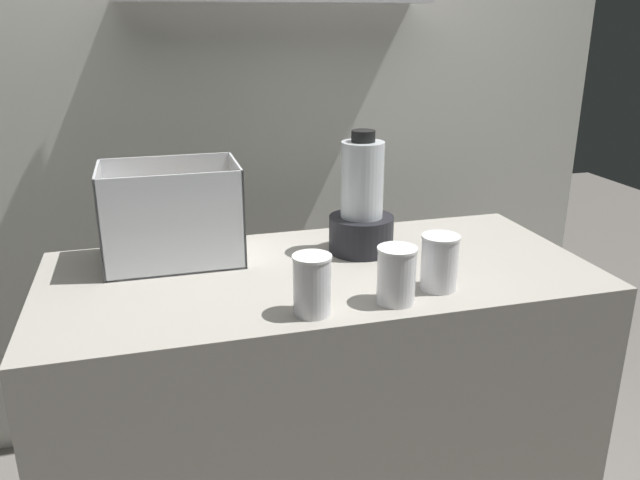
# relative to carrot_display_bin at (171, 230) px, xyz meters

# --- Properties ---
(counter) EXTENTS (1.40, 0.64, 0.90)m
(counter) POSITION_rel_carrot_display_bin_xyz_m (0.36, -0.17, -0.53)
(counter) COLOR #9E998E
(counter) RESTS_ON ground_plane
(back_wall_unit) EXTENTS (2.60, 0.24, 2.50)m
(back_wall_unit) POSITION_rel_carrot_display_bin_xyz_m (0.36, 0.59, 0.28)
(back_wall_unit) COLOR silver
(back_wall_unit) RESTS_ON ground_plane
(carrot_display_bin) EXTENTS (0.35, 0.24, 0.26)m
(carrot_display_bin) POSITION_rel_carrot_display_bin_xyz_m (0.00, 0.00, 0.00)
(carrot_display_bin) COLOR white
(carrot_display_bin) RESTS_ON counter
(blender_pitcher) EXTENTS (0.18, 0.18, 0.33)m
(blender_pitcher) POSITION_rel_carrot_display_bin_xyz_m (0.50, -0.07, 0.04)
(blender_pitcher) COLOR black
(blender_pitcher) RESTS_ON counter
(juice_cup_orange_far_left) EXTENTS (0.09, 0.09, 0.13)m
(juice_cup_orange_far_left) POSITION_rel_carrot_display_bin_xyz_m (0.27, -0.42, -0.03)
(juice_cup_orange_far_left) COLOR white
(juice_cup_orange_far_left) RESTS_ON counter
(juice_cup_orange_left) EXTENTS (0.09, 0.09, 0.13)m
(juice_cup_orange_left) POSITION_rel_carrot_display_bin_xyz_m (0.47, -0.41, -0.02)
(juice_cup_orange_left) COLOR white
(juice_cup_orange_left) RESTS_ON counter
(juice_cup_pomegranate_middle) EXTENTS (0.09, 0.09, 0.13)m
(juice_cup_pomegranate_middle) POSITION_rel_carrot_display_bin_xyz_m (0.60, -0.37, -0.02)
(juice_cup_pomegranate_middle) COLOR white
(juice_cup_pomegranate_middle) RESTS_ON counter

